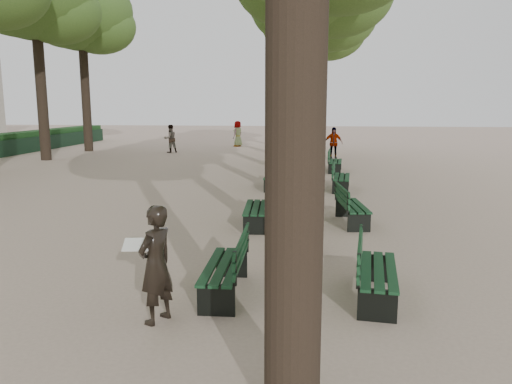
# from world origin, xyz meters

# --- Properties ---
(ground) EXTENTS (120.00, 120.00, 0.00)m
(ground) POSITION_xyz_m (0.00, 0.00, 0.00)
(ground) COLOR tan
(ground) RESTS_ON ground
(tree_central_5) EXTENTS (6.00, 6.00, 9.95)m
(tree_central_5) POSITION_xyz_m (1.50, 23.00, 7.65)
(tree_central_5) COLOR #33261C
(tree_central_5) RESTS_ON ground
(tree_far_5) EXTENTS (6.00, 6.00, 10.45)m
(tree_far_5) POSITION_xyz_m (-12.00, 23.00, 8.14)
(tree_far_5) COLOR #33261C
(tree_far_5) RESTS_ON ground
(bench_left_0) EXTENTS (0.62, 1.81, 0.92)m
(bench_left_0) POSITION_xyz_m (0.37, 0.81, 0.27)
(bench_left_0) COLOR black
(bench_left_0) RESTS_ON ground
(bench_left_1) EXTENTS (0.68, 1.83, 0.92)m
(bench_left_1) POSITION_xyz_m (0.37, 5.14, 0.27)
(bench_left_1) COLOR black
(bench_left_1) RESTS_ON ground
(bench_left_2) EXTENTS (0.59, 1.81, 0.92)m
(bench_left_2) POSITION_xyz_m (0.37, 10.45, 0.27)
(bench_left_2) COLOR black
(bench_left_2) RESTS_ON ground
(bench_left_3) EXTENTS (0.58, 1.80, 0.92)m
(bench_left_3) POSITION_xyz_m (0.37, 15.66, 0.27)
(bench_left_3) COLOR black
(bench_left_3) RESTS_ON ground
(bench_right_0) EXTENTS (0.77, 1.85, 0.92)m
(bench_right_0) POSITION_xyz_m (2.63, 0.86, 0.27)
(bench_right_0) COLOR black
(bench_right_0) RESTS_ON ground
(bench_right_1) EXTENTS (0.79, 1.86, 0.92)m
(bench_right_1) POSITION_xyz_m (2.63, 5.61, 0.27)
(bench_right_1) COLOR black
(bench_right_1) RESTS_ON ground
(bench_right_2) EXTENTS (0.71, 1.84, 0.92)m
(bench_right_2) POSITION_xyz_m (2.63, 10.44, 0.27)
(bench_right_2) COLOR black
(bench_right_2) RESTS_ON ground
(bench_right_3) EXTENTS (0.70, 1.84, 0.92)m
(bench_right_3) POSITION_xyz_m (2.63, 15.10, 0.27)
(bench_right_3) COLOR black
(bench_right_3) RESTS_ON ground
(man_with_map) EXTENTS (0.71, 0.70, 1.58)m
(man_with_map) POSITION_xyz_m (-0.35, -0.23, 0.79)
(man_with_map) COLOR black
(man_with_map) RESTS_ON ground
(pedestrian_b) EXTENTS (1.15, 0.42, 1.75)m
(pedestrian_b) POSITION_xyz_m (1.57, 27.27, 0.88)
(pedestrian_b) COLOR #262628
(pedestrian_b) RESTS_ON ground
(pedestrian_a) EXTENTS (0.83, 0.77, 1.65)m
(pedestrian_a) POSITION_xyz_m (-6.72, 22.59, 0.83)
(pedestrian_a) COLOR #262628
(pedestrian_a) RESTS_ON ground
(pedestrian_c) EXTENTS (0.98, 0.35, 1.66)m
(pedestrian_c) POSITION_xyz_m (2.75, 20.30, 0.83)
(pedestrian_c) COLOR #262628
(pedestrian_c) RESTS_ON ground
(pedestrian_d) EXTENTS (0.68, 0.91, 1.73)m
(pedestrian_d) POSITION_xyz_m (-3.39, 27.38, 0.86)
(pedestrian_d) COLOR #262628
(pedestrian_d) RESTS_ON ground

